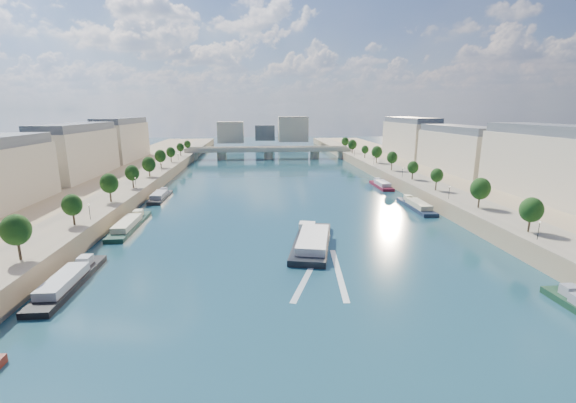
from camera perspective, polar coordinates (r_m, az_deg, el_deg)
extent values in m
plane|color=#0C2F36|center=(135.08, -0.81, -0.70)|extent=(700.00, 700.00, 0.00)
cube|color=#9E8460|center=(148.14, -29.81, -0.25)|extent=(44.00, 520.00, 5.00)
cube|color=#9E8460|center=(156.84, 26.45, 0.81)|extent=(44.00, 520.00, 5.00)
cube|color=gray|center=(141.90, -24.44, 0.86)|extent=(14.00, 520.00, 0.10)
cube|color=gray|center=(149.12, 21.61, 1.69)|extent=(14.00, 520.00, 0.10)
cylinder|color=#382B1E|center=(89.76, -35.46, -6.06)|extent=(0.50, 0.50, 3.82)
ellipsoid|color=black|center=(88.78, -35.77, -3.86)|extent=(4.80, 4.80, 5.52)
cylinder|color=#382B1E|center=(110.09, -29.29, -2.03)|extent=(0.50, 0.50, 3.82)
ellipsoid|color=black|center=(109.29, -29.50, -0.21)|extent=(4.80, 4.80, 5.52)
cylinder|color=#382B1E|center=(131.66, -25.10, 0.73)|extent=(0.50, 0.50, 3.82)
ellipsoid|color=black|center=(131.00, -25.26, 2.26)|extent=(4.80, 4.80, 5.52)
cylinder|color=#382B1E|center=(153.96, -22.11, 2.69)|extent=(0.50, 0.50, 3.82)
ellipsoid|color=black|center=(153.39, -22.23, 4.01)|extent=(4.80, 4.80, 5.52)
cylinder|color=#382B1E|center=(176.70, -19.88, 4.16)|extent=(0.50, 0.50, 3.82)
ellipsoid|color=black|center=(176.20, -19.97, 5.31)|extent=(4.80, 4.80, 5.52)
cylinder|color=#382B1E|center=(199.73, -18.15, 5.28)|extent=(0.50, 0.50, 3.82)
ellipsoid|color=black|center=(199.29, -18.23, 6.30)|extent=(4.80, 4.80, 5.52)
cylinder|color=#382B1E|center=(222.97, -16.78, 6.16)|extent=(0.50, 0.50, 3.82)
ellipsoid|color=black|center=(222.58, -16.84, 7.08)|extent=(4.80, 4.80, 5.52)
cylinder|color=#382B1E|center=(246.35, -15.66, 6.88)|extent=(0.50, 0.50, 3.82)
ellipsoid|color=black|center=(246.00, -15.72, 7.71)|extent=(4.80, 4.80, 5.52)
cylinder|color=#382B1E|center=(269.85, -14.74, 7.47)|extent=(0.50, 0.50, 3.82)
ellipsoid|color=black|center=(269.52, -14.78, 8.23)|extent=(4.80, 4.80, 5.52)
cylinder|color=#382B1E|center=(106.35, 32.55, -2.93)|extent=(0.50, 0.50, 3.82)
ellipsoid|color=black|center=(105.53, 32.79, -1.06)|extent=(4.80, 4.80, 5.52)
cylinder|color=#382B1E|center=(125.53, 26.04, 0.06)|extent=(0.50, 0.50, 3.82)
ellipsoid|color=black|center=(124.83, 26.21, 1.66)|extent=(4.80, 4.80, 5.52)
cylinder|color=#382B1E|center=(146.14, 21.31, 2.23)|extent=(0.50, 0.50, 3.82)
ellipsoid|color=black|center=(145.54, 21.43, 3.62)|extent=(4.80, 4.80, 5.52)
cylinder|color=#382B1E|center=(167.65, 17.76, 3.85)|extent=(0.50, 0.50, 3.82)
ellipsoid|color=black|center=(167.13, 17.85, 5.07)|extent=(4.80, 4.80, 5.52)
cylinder|color=#382B1E|center=(189.76, 15.02, 5.09)|extent=(0.50, 0.50, 3.82)
ellipsoid|color=black|center=(189.30, 15.09, 6.16)|extent=(4.80, 4.80, 5.52)
cylinder|color=#382B1E|center=(212.29, 12.85, 6.06)|extent=(0.50, 0.50, 3.82)
ellipsoid|color=black|center=(211.87, 12.90, 7.02)|extent=(4.80, 4.80, 5.52)
cylinder|color=#382B1E|center=(235.10, 11.10, 6.83)|extent=(0.50, 0.50, 3.82)
ellipsoid|color=black|center=(234.73, 11.14, 7.70)|extent=(4.80, 4.80, 5.52)
cylinder|color=#382B1E|center=(258.13, 9.65, 7.47)|extent=(0.50, 0.50, 3.82)
ellipsoid|color=black|center=(257.79, 9.68, 8.26)|extent=(4.80, 4.80, 5.52)
cylinder|color=#382B1E|center=(281.32, 8.43, 7.99)|extent=(0.50, 0.50, 3.82)
ellipsoid|color=black|center=(281.01, 8.46, 8.72)|extent=(4.80, 4.80, 5.52)
cylinder|color=black|center=(112.61, -27.32, -1.44)|extent=(0.14, 0.14, 4.00)
sphere|color=#FFE5B2|center=(112.15, -27.43, -0.41)|extent=(0.36, 0.36, 0.36)
cylinder|color=black|center=(149.44, -21.64, 2.47)|extent=(0.14, 0.14, 4.00)
sphere|color=#FFE5B2|center=(149.09, -21.71, 3.26)|extent=(0.36, 0.36, 0.36)
cylinder|color=black|center=(187.58, -18.22, 4.81)|extent=(0.14, 0.14, 4.00)
sphere|color=#FFE5B2|center=(187.30, -18.27, 5.44)|extent=(0.36, 0.36, 0.36)
cylinder|color=black|center=(226.36, -15.96, 6.34)|extent=(0.14, 0.14, 4.00)
sphere|color=#FFE5B2|center=(226.12, -15.99, 6.87)|extent=(0.36, 0.36, 0.36)
cylinder|color=black|center=(101.04, 33.11, -3.72)|extent=(0.14, 0.14, 4.00)
sphere|color=#FFE5B2|center=(100.52, 33.26, -2.58)|extent=(0.36, 0.36, 0.36)
cylinder|color=black|center=(133.65, 22.75, 1.16)|extent=(0.14, 0.14, 4.00)
sphere|color=#FFE5B2|center=(133.25, 22.84, 2.05)|extent=(0.36, 0.36, 0.36)
cylinder|color=black|center=(169.45, 16.60, 4.06)|extent=(0.14, 0.14, 4.00)
sphere|color=#FFE5B2|center=(169.14, 16.65, 4.76)|extent=(0.36, 0.36, 0.36)
cylinder|color=black|center=(206.80, 12.61, 5.91)|extent=(0.14, 0.14, 4.00)
sphere|color=#FFE5B2|center=(206.54, 12.64, 6.48)|extent=(0.36, 0.36, 0.36)
cylinder|color=black|center=(244.98, 9.83, 7.17)|extent=(0.14, 0.14, 4.00)
sphere|color=#FFE5B2|center=(244.77, 9.85, 7.65)|extent=(0.36, 0.36, 0.36)
cube|color=#BCAF91|center=(188.50, -28.74, 6.33)|extent=(16.00, 52.00, 20.00)
cube|color=#474C54|center=(187.74, -29.14, 9.83)|extent=(14.72, 50.44, 3.20)
cube|color=#BCAF91|center=(242.50, -23.31, 8.12)|extent=(16.00, 52.00, 20.00)
cube|color=#474C54|center=(241.91, -23.57, 10.84)|extent=(14.72, 50.44, 3.20)
cube|color=#BCAF91|center=(148.72, 34.60, 4.12)|extent=(16.00, 52.00, 20.00)
cube|color=#474C54|center=(147.76, 35.20, 8.55)|extent=(14.72, 50.44, 3.20)
cube|color=#BCAF91|center=(196.63, 23.98, 7.05)|extent=(16.00, 52.00, 20.00)
cube|color=#474C54|center=(195.91, 24.31, 10.41)|extent=(14.72, 50.44, 3.20)
cube|color=#BCAF91|center=(248.88, 17.60, 8.69)|extent=(16.00, 52.00, 20.00)
cube|color=#474C54|center=(248.30, 17.79, 11.35)|extent=(14.72, 50.44, 3.20)
cube|color=#BCAF91|center=(341.81, -8.48, 10.13)|extent=(22.00, 18.00, 18.00)
cube|color=#BCAF91|center=(352.72, 0.72, 10.69)|extent=(26.00, 20.00, 22.00)
cube|color=#474C54|center=(366.37, -3.47, 10.15)|extent=(18.00, 16.00, 14.00)
cube|color=#C1B79E|center=(266.37, -2.88, 7.66)|extent=(112.00, 11.00, 2.20)
cube|color=#C1B79E|center=(261.25, -2.85, 7.88)|extent=(112.00, 0.80, 0.90)
cube|color=#C1B79E|center=(271.20, -2.93, 8.09)|extent=(112.00, 0.80, 0.90)
cylinder|color=#C1B79E|center=(267.58, -9.79, 6.72)|extent=(6.40, 6.40, 5.00)
cylinder|color=#C1B79E|center=(266.77, -2.88, 6.87)|extent=(6.40, 6.40, 5.00)
cylinder|color=#C1B79E|center=(269.78, 3.98, 6.93)|extent=(6.40, 6.40, 5.00)
cube|color=#C1B79E|center=(270.02, -14.04, 6.57)|extent=(6.00, 12.00, 5.00)
cube|color=#C1B79E|center=(273.55, 8.16, 6.92)|extent=(6.00, 12.00, 5.00)
cube|color=black|center=(96.89, 3.52, -6.23)|extent=(14.54, 30.19, 2.08)
cube|color=silver|center=(94.07, 3.74, -5.57)|extent=(10.83, 19.94, 1.87)
cube|color=silver|center=(104.48, 2.84, -3.63)|extent=(4.82, 4.32, 1.80)
cube|color=silver|center=(80.99, 3.00, -10.62)|extent=(9.93, 24.87, 0.04)
cube|color=silver|center=(82.06, 7.50, -10.39)|extent=(3.82, 25.99, 0.04)
cube|color=black|center=(86.86, -29.65, -10.55)|extent=(5.00, 25.19, 1.80)
cube|color=#A6ABB2|center=(84.56, -30.35, -10.03)|extent=(4.10, 13.85, 1.60)
cube|color=#A6ABB2|center=(92.59, -27.87, -7.70)|extent=(2.50, 3.02, 1.80)
cube|color=#15362B|center=(119.69, -22.35, -3.46)|extent=(5.00, 27.78, 1.80)
cube|color=beige|center=(117.21, -22.73, -2.97)|extent=(4.10, 15.28, 1.60)
cube|color=beige|center=(126.90, -21.33, -1.60)|extent=(2.50, 3.33, 1.80)
cube|color=black|center=(154.05, -18.37, 0.49)|extent=(5.00, 21.38, 1.80)
cube|color=#94949C|center=(152.08, -18.56, 0.97)|extent=(4.10, 11.76, 1.60)
cube|color=#94949C|center=(159.79, -17.90, 1.64)|extent=(2.50, 2.57, 1.80)
cube|color=gray|center=(85.32, 36.27, -10.56)|extent=(2.50, 2.24, 1.80)
cube|color=#192438|center=(139.24, 18.43, -0.84)|extent=(5.00, 23.94, 1.80)
cube|color=beige|center=(137.14, 18.79, -0.35)|extent=(4.10, 13.17, 1.60)
cube|color=beige|center=(145.27, 17.39, 0.54)|extent=(2.50, 2.87, 1.80)
cube|color=maroon|center=(173.30, 13.64, 2.19)|extent=(5.00, 19.87, 1.80)
cube|color=#B0B4BC|center=(171.51, 13.84, 2.64)|extent=(4.10, 10.93, 1.60)
cube|color=#B0B4BC|center=(178.54, 13.08, 3.13)|extent=(2.50, 2.38, 1.80)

